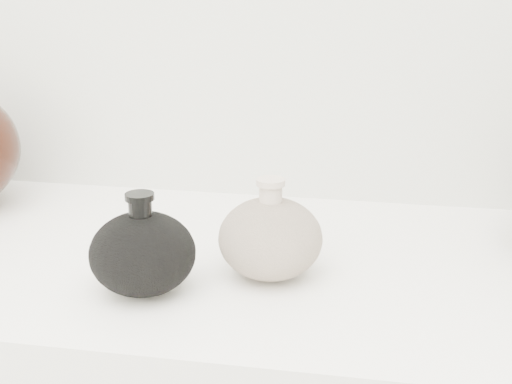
# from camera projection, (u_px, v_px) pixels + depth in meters

# --- Properties ---
(black_gourd_vase) EXTENTS (0.14, 0.14, 0.12)m
(black_gourd_vase) POSITION_uv_depth(u_px,v_px,m) (143.00, 253.00, 0.81)
(black_gourd_vase) COLOR black
(black_gourd_vase) RESTS_ON display_counter
(cream_gourd_vase) EXTENTS (0.13, 0.13, 0.12)m
(cream_gourd_vase) POSITION_uv_depth(u_px,v_px,m) (270.00, 238.00, 0.85)
(cream_gourd_vase) COLOR beige
(cream_gourd_vase) RESTS_ON display_counter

